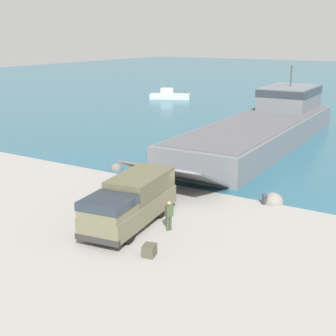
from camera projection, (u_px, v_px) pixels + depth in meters
name	position (u px, v px, depth m)	size (l,w,h in m)	color
ground_plane	(178.00, 205.00, 30.20)	(240.00, 240.00, 0.00)	gray
landing_craft	(266.00, 124.00, 48.12)	(8.11, 33.91, 7.31)	slate
military_truck	(130.00, 201.00, 26.68)	(3.52, 7.65, 2.70)	#6B664C
soldier_on_ramp	(169.00, 214.00, 26.00)	(0.39, 0.50, 1.74)	#3D4C33
moored_boat_b	(169.00, 95.00, 80.38)	(7.21, 5.13, 1.82)	#B7BABF
mooring_bollard	(265.00, 198.00, 30.22)	(0.37, 0.37, 0.76)	#333338
cargo_crate	(149.00, 250.00, 23.16)	(0.59, 0.71, 0.59)	#4C4738
shoreline_rock_a	(273.00, 203.00, 30.57)	(1.38, 1.38, 1.38)	gray
shoreline_rock_b	(116.00, 169.00, 38.21)	(1.04, 1.04, 1.04)	#66605B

